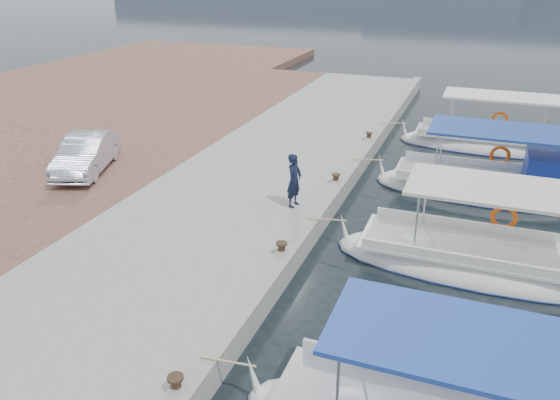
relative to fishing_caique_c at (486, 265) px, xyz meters
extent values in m
plane|color=black|center=(-4.39, -3.41, -0.12)|extent=(400.00, 400.00, 0.00)
cube|color=gray|center=(-7.39, 1.59, 0.13)|extent=(6.00, 40.00, 0.50)
cube|color=gray|center=(-4.61, 1.59, 0.44)|extent=(0.44, 40.00, 0.12)
cube|color=brown|center=(-12.39, 1.59, 0.13)|extent=(4.00, 40.00, 0.50)
cube|color=#2142A7|center=(-0.37, -6.13, 2.07)|extent=(3.91, 2.03, 0.08)
cylinder|color=silver|center=(-2.00, -6.96, 1.23)|extent=(0.05, 0.05, 1.60)
torus|color=#F2540C|center=(-0.23, -5.09, 0.88)|extent=(0.68, 0.12, 0.68)
ellipsoid|color=white|center=(-0.01, 0.00, -0.07)|extent=(7.58, 2.38, 1.30)
ellipsoid|color=#162D9C|center=(-0.01, 0.00, -0.09)|extent=(7.61, 2.42, 0.22)
cube|color=white|center=(-0.01, 0.00, 0.43)|extent=(6.21, 2.04, 0.08)
cube|color=silver|center=(0.18, 0.00, 2.07)|extent=(4.55, 2.19, 0.08)
cylinder|color=silver|center=(-1.71, -0.89, 1.23)|extent=(0.05, 0.05, 1.60)
torus|color=#F2540C|center=(0.29, 1.13, 0.88)|extent=(0.68, 0.12, 0.68)
ellipsoid|color=white|center=(-0.14, 5.19, -0.07)|extent=(7.31, 2.51, 1.30)
ellipsoid|color=#162D9C|center=(-0.14, 5.19, -0.09)|extent=(7.35, 2.56, 0.22)
cube|color=white|center=(-0.14, 5.19, 0.43)|extent=(6.00, 2.16, 0.08)
cube|color=navy|center=(0.05, 5.19, 2.07)|extent=(4.39, 2.31, 0.08)
cylinder|color=silver|center=(-1.78, 4.25, 1.23)|extent=(0.05, 0.05, 1.60)
torus|color=#F2540C|center=(0.16, 6.39, 0.88)|extent=(0.68, 0.12, 0.68)
cube|color=#162D9C|center=(1.51, 5.19, 0.98)|extent=(1.20, 1.76, 1.00)
ellipsoid|color=white|center=(-0.18, 10.31, -0.07)|extent=(7.22, 2.19, 1.30)
ellipsoid|color=#162D9C|center=(-0.18, 10.31, -0.09)|extent=(7.26, 2.23, 0.22)
cube|color=white|center=(-0.18, 10.31, 0.43)|extent=(5.92, 1.88, 0.08)
cube|color=white|center=(0.00, 10.31, 2.07)|extent=(4.33, 2.02, 0.08)
cylinder|color=silver|center=(-1.81, 9.49, 1.23)|extent=(0.05, 0.05, 1.60)
torus|color=#F2540C|center=(0.12, 11.35, 0.88)|extent=(0.68, 0.12, 0.68)
cylinder|color=black|center=(-4.74, -6.91, 0.53)|extent=(0.18, 0.18, 0.30)
cylinder|color=black|center=(-4.74, -6.91, 0.68)|extent=(0.28, 0.28, 0.05)
cylinder|color=black|center=(-4.74, -1.91, 0.53)|extent=(0.18, 0.18, 0.30)
cylinder|color=black|center=(-4.74, -1.91, 0.68)|extent=(0.28, 0.28, 0.05)
cylinder|color=black|center=(-4.74, 3.09, 0.53)|extent=(0.18, 0.18, 0.30)
cylinder|color=black|center=(-4.74, 3.09, 0.68)|extent=(0.28, 0.28, 0.05)
cylinder|color=black|center=(-4.74, 8.09, 0.53)|extent=(0.18, 0.18, 0.30)
cylinder|color=black|center=(-4.74, 8.09, 0.68)|extent=(0.28, 0.28, 0.05)
imported|color=black|center=(-5.43, 0.96, 1.17)|extent=(0.47, 0.64, 1.59)
imported|color=silver|center=(-13.01, 1.23, 0.99)|extent=(2.49, 3.96, 1.23)
camera|label=1|loc=(-0.63, -12.90, 6.96)|focal=35.00mm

